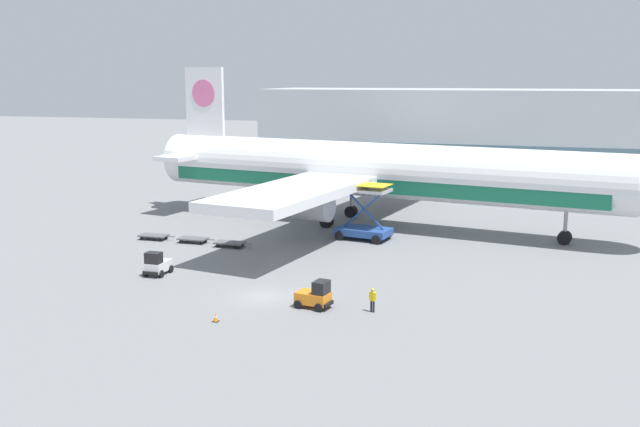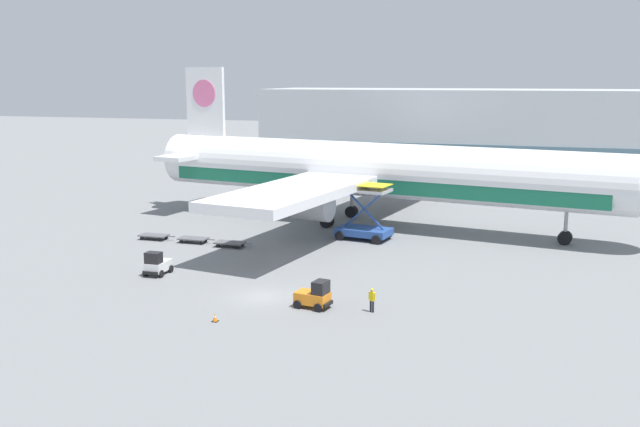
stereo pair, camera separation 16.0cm
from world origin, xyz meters
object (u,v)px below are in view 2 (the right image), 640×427
object	(u,v)px
baggage_dolly_lead	(154,236)
baggage_dolly_second	(193,239)
baggage_tug_foreground	(315,296)
baggage_tug_far	(157,264)
airplane_main	(368,172)
scissor_lift_loader	(364,218)
ground_crew_near	(372,298)
baggage_dolly_third	(230,243)
traffic_cone_near	(215,318)

from	to	relation	value
baggage_dolly_lead	baggage_dolly_second	bearing A→B (deg)	-2.54
baggage_tug_foreground	baggage_tug_far	world-z (taller)	same
baggage_tug_foreground	baggage_tug_far	bearing A→B (deg)	173.73
airplane_main	baggage_dolly_second	world-z (taller)	airplane_main
scissor_lift_loader	ground_crew_near	world-z (taller)	scissor_lift_loader
airplane_main	baggage_dolly_third	size ratio (longest dim) A/B	15.57
baggage_dolly_third	scissor_lift_loader	bearing A→B (deg)	30.52
baggage_tug_foreground	baggage_dolly_second	distance (m)	23.21
traffic_cone_near	baggage_tug_far	bearing A→B (deg)	135.97
airplane_main	baggage_dolly_third	world-z (taller)	airplane_main
scissor_lift_loader	airplane_main	bearing A→B (deg)	109.75
scissor_lift_loader	baggage_tug_far	distance (m)	21.92
scissor_lift_loader	traffic_cone_near	xyz separation A→B (m)	(-3.88, -26.47, -1.83)
baggage_tug_far	traffic_cone_near	bearing A→B (deg)	45.68
baggage_dolly_second	traffic_cone_near	size ratio (longest dim) A/B	6.67
baggage_dolly_third	ground_crew_near	xyz separation A→B (m)	(17.04, -14.83, 0.61)
airplane_main	scissor_lift_loader	xyz separation A→B (m)	(1.19, -6.95, -3.74)
airplane_main	baggage_tug_foreground	distance (m)	29.36
baggage_tug_foreground	ground_crew_near	size ratio (longest dim) A/B	1.56
airplane_main	baggage_dolly_second	size ratio (longest dim) A/B	15.57
scissor_lift_loader	baggage_tug_foreground	size ratio (longest dim) A/B	2.12
ground_crew_near	baggage_tug_foreground	bearing A→B (deg)	-152.35
scissor_lift_loader	baggage_dolly_third	world-z (taller)	scissor_lift_loader
baggage_dolly_lead	ground_crew_near	distance (m)	29.94
baggage_dolly_third	airplane_main	bearing A→B (deg)	53.10
scissor_lift_loader	baggage_tug_far	xyz separation A→B (m)	(-13.20, -17.46, -1.23)
baggage_tug_far	baggage_dolly_second	distance (m)	11.50
scissor_lift_loader	baggage_dolly_second	xyz separation A→B (m)	(-15.55, -6.21, -1.71)
airplane_main	baggage_tug_far	size ratio (longest dim) A/B	23.38
baggage_dolly_second	traffic_cone_near	xyz separation A→B (m)	(11.67, -20.26, -0.12)
baggage_dolly_second	baggage_dolly_third	xyz separation A→B (m)	(4.13, -0.59, 0.00)
ground_crew_near	traffic_cone_near	xyz separation A→B (m)	(-9.50, -4.84, -0.73)
baggage_dolly_lead	baggage_dolly_third	world-z (taller)	same
airplane_main	baggage_tug_foreground	xyz separation A→B (m)	(2.78, -28.80, -4.96)
baggage_dolly_lead	traffic_cone_near	world-z (taller)	traffic_cone_near
scissor_lift_loader	baggage_tug_far	world-z (taller)	scissor_lift_loader
airplane_main	baggage_dolly_third	xyz separation A→B (m)	(-10.23, -13.75, -5.45)
baggage_dolly_lead	traffic_cone_near	size ratio (longest dim) A/B	6.67
baggage_tug_far	baggage_dolly_second	bearing A→B (deg)	-168.49
baggage_dolly_second	baggage_dolly_third	world-z (taller)	same
airplane_main	baggage_dolly_third	bearing A→B (deg)	-116.66
airplane_main	scissor_lift_loader	size ratio (longest dim) A/B	10.22
baggage_dolly_lead	ground_crew_near	world-z (taller)	ground_crew_near
baggage_tug_foreground	traffic_cone_near	size ratio (longest dim) A/B	4.79
baggage_tug_far	traffic_cone_near	xyz separation A→B (m)	(9.32, -9.01, -0.61)
baggage_tug_foreground	baggage_dolly_third	xyz separation A→B (m)	(-13.01, 15.05, -0.49)
baggage_tug_far	baggage_dolly_lead	bearing A→B (deg)	-149.76
ground_crew_near	traffic_cone_near	distance (m)	10.68
baggage_tug_far	baggage_dolly_third	distance (m)	10.82
scissor_lift_loader	ground_crew_near	xyz separation A→B (m)	(5.61, -21.63, -1.11)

